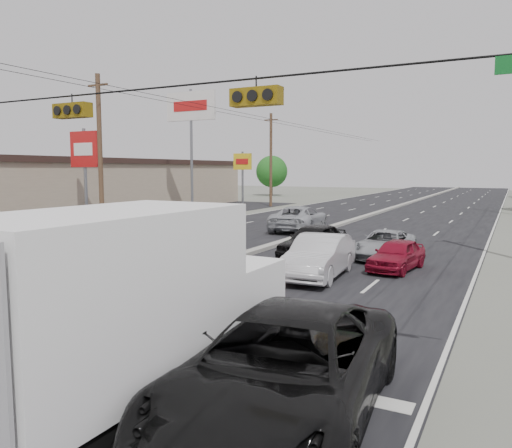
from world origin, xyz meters
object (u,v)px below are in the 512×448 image
object	(u,v)px
oncoming_far	(299,219)
utility_pole_left_c	(271,159)
queue_car_b	(319,257)
queue_car_e	(397,255)
black_suv	(284,370)
queue_car_a	(313,241)
pole_sign_billboard	(191,114)
box_truck	(135,305)
utility_pole_left_b	(100,152)
red_sedan	(188,266)
pole_sign_mid	(85,155)
tree_left_far	(272,171)
oncoming_near	(188,232)
queue_car_c	(385,245)
pole_sign_far	(243,166)

from	to	relation	value
oncoming_far	utility_pole_left_c	bearing A→B (deg)	-65.54
queue_car_b	queue_car_e	bearing A→B (deg)	45.36
oncoming_far	black_suv	bearing A→B (deg)	105.71
utility_pole_left_c	queue_car_a	bearing A→B (deg)	-60.66
pole_sign_billboard	box_truck	xyz separation A→B (m)	(19.91, -30.40, -7.12)
utility_pole_left_b	red_sedan	distance (m)	17.75
pole_sign_mid	oncoming_far	xyz separation A→B (m)	(15.60, 3.34, -4.29)
pole_sign_mid	tree_left_far	xyz separation A→B (m)	(-5.00, 42.00, -1.40)
box_truck	oncoming_far	bearing A→B (deg)	106.89
pole_sign_mid	queue_car_e	bearing A→B (deg)	-15.71
oncoming_near	oncoming_far	xyz separation A→B (m)	(2.79, 8.56, 0.10)
utility_pole_left_b	black_suv	size ratio (longest dim) A/B	1.59
queue_car_b	queue_car_e	world-z (taller)	queue_car_b
utility_pole_left_c	oncoming_near	size ratio (longest dim) A/B	2.01
tree_left_far	red_sedan	bearing A→B (deg)	-67.01
pole_sign_mid	queue_car_c	distance (m)	23.77
black_suv	queue_car_b	distance (m)	10.94
queue_car_c	box_truck	bearing A→B (deg)	-90.71
tree_left_far	queue_car_c	distance (m)	54.14
box_truck	black_suv	bearing A→B (deg)	12.70
red_sedan	queue_car_b	bearing A→B (deg)	47.29
pole_sign_far	queue_car_e	bearing A→B (deg)	-51.34
tree_left_far	utility_pole_left_c	bearing A→B (deg)	-64.59
pole_sign_far	queue_car_b	distance (m)	37.81
queue_car_a	oncoming_near	bearing A→B (deg)	-177.33
pole_sign_billboard	oncoming_far	xyz separation A→B (m)	(13.10, -6.66, -8.04)
pole_sign_far	box_truck	xyz separation A→B (m)	(21.41, -42.40, -2.66)
queue_car_a	queue_car_b	bearing A→B (deg)	-60.61
pole_sign_mid	box_truck	size ratio (longest dim) A/B	1.04
pole_sign_billboard	pole_sign_far	world-z (taller)	pole_sign_billboard
queue_car_c	pole_sign_billboard	bearing A→B (deg)	146.32
queue_car_b	oncoming_far	world-z (taller)	oncoming_far
tree_left_far	red_sedan	distance (m)	59.99
pole_sign_mid	pole_sign_billboard	xyz separation A→B (m)	(2.50, 10.00, 3.75)
pole_sign_far	red_sedan	distance (m)	39.39
tree_left_far	oncoming_far	size ratio (longest dim) A/B	1.03
pole_sign_far	queue_car_e	xyz separation A→B (m)	(23.00, -28.75, -3.78)
pole_sign_far	pole_sign_mid	bearing A→B (deg)	-92.60
pole_sign_billboard	pole_sign_mid	bearing A→B (deg)	-104.04
tree_left_far	queue_car_b	distance (m)	58.02
tree_left_far	queue_car_b	bearing A→B (deg)	-62.56
utility_pole_left_c	utility_pole_left_b	bearing A→B (deg)	-90.00
queue_car_a	black_suv	bearing A→B (deg)	-65.29
tree_left_far	red_sedan	size ratio (longest dim) A/B	1.29
black_suv	queue_car_e	world-z (taller)	black_suv
pole_sign_billboard	queue_car_a	bearing A→B (deg)	-41.68
queue_car_a	box_truck	bearing A→B (deg)	-75.23
utility_pole_left_c	queue_car_b	xyz separation A→B (m)	(17.20, -31.43, -4.32)
pole_sign_far	black_suv	distance (m)	48.38
queue_car_e	oncoming_near	distance (m)	11.30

